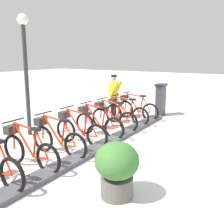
{
  "coord_description": "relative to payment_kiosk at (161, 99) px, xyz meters",
  "views": [
    {
      "loc": [
        -3.62,
        5.26,
        2.39
      ],
      "look_at": [
        0.5,
        -1.29,
        0.9
      ],
      "focal_mm": 40.57,
      "sensor_mm": 36.0,
      "label": 1
    }
  ],
  "objects": [
    {
      "name": "bike_docked_1",
      "position": [
        0.57,
        1.91,
        -0.24
      ],
      "size": [
        1.72,
        0.54,
        1.02
      ],
      "color": "black",
      "rests_on": "ground"
    },
    {
      "name": "dock_rail_base",
      "position": [
        -0.05,
        4.25,
        -0.62
      ],
      "size": [
        0.44,
        7.57,
        0.1
      ],
      "primitive_type": "cube",
      "color": "#47474C",
      "rests_on": "ground"
    },
    {
      "name": "planter_bush",
      "position": [
        -1.62,
        6.09,
        -0.12
      ],
      "size": [
        0.76,
        0.76,
        0.97
      ],
      "color": "#59544C",
      "rests_on": "ground"
    },
    {
      "name": "bike_docked_2",
      "position": [
        0.57,
        2.76,
        -0.24
      ],
      "size": [
        1.72,
        0.54,
        1.02
      ],
      "color": "black",
      "rests_on": "ground"
    },
    {
      "name": "lamp_post",
      "position": [
        2.43,
        4.54,
        1.69
      ],
      "size": [
        0.32,
        0.32,
        3.55
      ],
      "color": "#2D2D33",
      "rests_on": "ground"
    },
    {
      "name": "ground_plane",
      "position": [
        -0.05,
        4.25,
        -0.67
      ],
      "size": [
        60.0,
        60.0,
        0.0
      ],
      "primitive_type": "plane",
      "color": "beige"
    },
    {
      "name": "bike_docked_5",
      "position": [
        0.57,
        5.3,
        -0.24
      ],
      "size": [
        1.72,
        0.54,
        1.02
      ],
      "color": "black",
      "rests_on": "ground"
    },
    {
      "name": "payment_kiosk",
      "position": [
        0.0,
        0.0,
        0.0
      ],
      "size": [
        0.36,
        0.52,
        1.28
      ],
      "color": "#38383D",
      "rests_on": "ground"
    },
    {
      "name": "bike_docked_3",
      "position": [
        0.57,
        3.6,
        -0.24
      ],
      "size": [
        1.72,
        0.54,
        1.02
      ],
      "color": "black",
      "rests_on": "ground"
    },
    {
      "name": "worker_near_rack",
      "position": [
        1.41,
        1.3,
        0.24
      ],
      "size": [
        0.5,
        0.68,
        1.66
      ],
      "color": "white",
      "rests_on": "ground"
    },
    {
      "name": "bike_docked_6",
      "position": [
        0.57,
        6.14,
        -0.24
      ],
      "size": [
        1.72,
        0.54,
        1.02
      ],
      "color": "black",
      "rests_on": "ground"
    },
    {
      "name": "bike_docked_4",
      "position": [
        0.57,
        4.45,
        -0.24
      ],
      "size": [
        1.72,
        0.54,
        1.02
      ],
      "color": "black",
      "rests_on": "ground"
    },
    {
      "name": "bike_docked_0",
      "position": [
        0.57,
        1.07,
        -0.24
      ],
      "size": [
        1.72,
        0.54,
        1.02
      ],
      "color": "black",
      "rests_on": "ground"
    }
  ]
}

